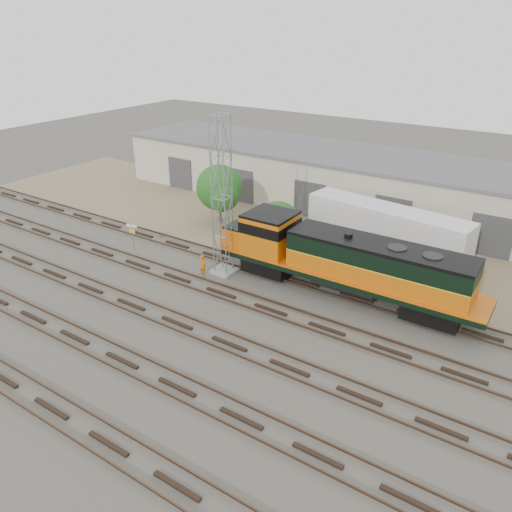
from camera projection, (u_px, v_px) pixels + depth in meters
The scene contains 11 objects.
ground at pixel (258, 321), 31.04m from camera, with size 140.00×140.00×0.00m, color #47423A.
dirt_strip at pixel (355, 241), 42.35m from camera, with size 80.00×16.00×0.02m, color #726047.
tracks at pixel (229, 344), 28.75m from camera, with size 80.00×20.40×0.28m.
warehouse at pixel (391, 187), 47.21m from camera, with size 58.40×10.40×5.30m.
locomotive at pixel (342, 260), 33.12m from camera, with size 18.47×3.24×4.44m.
signal_tower at pixel (222, 201), 34.77m from camera, with size 1.69×1.69×11.45m.
sign_post at pixel (132, 232), 39.81m from camera, with size 0.95×0.23×2.36m.
worker at pixel (203, 265), 36.37m from camera, with size 0.59×0.39×1.62m, color #D15E0B.
semi_trailer at pixel (390, 226), 38.59m from camera, with size 13.27×4.39×4.01m.
tree_west at pixel (220, 190), 44.60m from camera, with size 4.37×4.16×5.45m.
tree_mid at pixel (279, 227), 40.92m from camera, with size 4.09×3.90×3.90m.
Camera 1 is at (14.43, -22.02, 16.95)m, focal length 35.00 mm.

